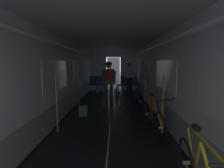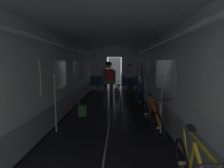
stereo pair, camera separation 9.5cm
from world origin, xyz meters
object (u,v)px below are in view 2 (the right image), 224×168
(person_cyclist_aisle, at_px, (109,79))
(person_standing_near_bench, at_px, (130,76))
(bench_seat_far_left, at_px, (98,83))
(backpack_on_floor, at_px, (82,110))
(bench_seat_far_right, at_px, (130,83))
(bicycle_silver_in_aisle, at_px, (118,96))
(bicycle_orange, at_px, (152,118))
(bicycle_blue, at_px, (138,98))

(person_cyclist_aisle, relative_size, person_standing_near_bench, 1.03)
(bench_seat_far_left, height_order, person_cyclist_aisle, person_cyclist_aisle)
(backpack_on_floor, bearing_deg, person_cyclist_aisle, 53.06)
(bench_seat_far_right, xyz_separation_m, person_standing_near_bench, (0.00, -0.38, 0.41))
(bench_seat_far_left, xyz_separation_m, bench_seat_far_right, (1.80, 0.00, 0.00))
(bench_seat_far_right, bearing_deg, backpack_on_floor, -111.30)
(bicycle_silver_in_aisle, distance_m, person_standing_near_bench, 3.05)
(person_cyclist_aisle, distance_m, bicycle_silver_in_aisle, 0.81)
(bicycle_orange, xyz_separation_m, bicycle_blue, (-0.06, 2.47, 0.00))
(bench_seat_far_right, bearing_deg, bicycle_orange, -88.55)
(bench_seat_far_right, distance_m, person_cyclist_aisle, 3.73)
(bench_seat_far_left, bearing_deg, bench_seat_far_right, 0.00)
(bench_seat_far_left, xyz_separation_m, person_cyclist_aisle, (0.80, -3.55, 0.50))
(bicycle_blue, bearing_deg, backpack_on_floor, -150.55)
(bicycle_blue, height_order, bicycle_silver_in_aisle, bicycle_blue)
(bench_seat_far_left, height_order, bench_seat_far_right, same)
(person_standing_near_bench, bearing_deg, bench_seat_far_left, 168.21)
(bench_seat_far_right, xyz_separation_m, person_cyclist_aisle, (-1.00, -3.55, 0.50))
(person_cyclist_aisle, bearing_deg, bench_seat_far_left, 102.62)
(bench_seat_far_right, xyz_separation_m, backpack_on_floor, (-1.80, -4.61, -0.40))
(bicycle_orange, bearing_deg, bench_seat_far_left, 107.99)
(bench_seat_far_right, height_order, person_standing_near_bench, person_standing_near_bench)
(person_standing_near_bench, distance_m, backpack_on_floor, 4.67)
(person_standing_near_bench, bearing_deg, bicycle_blue, -88.30)
(bicycle_orange, bearing_deg, bicycle_blue, 91.28)
(bench_seat_far_left, height_order, bicycle_orange, same)
(bench_seat_far_left, height_order, person_standing_near_bench, person_standing_near_bench)
(person_cyclist_aisle, bearing_deg, person_standing_near_bench, 72.43)
(bicycle_blue, distance_m, person_cyclist_aisle, 1.30)
(bench_seat_far_left, height_order, backpack_on_floor, bench_seat_far_left)
(bicycle_silver_in_aisle, bearing_deg, person_cyclist_aisle, -141.25)
(bench_seat_far_left, distance_m, person_cyclist_aisle, 3.68)
(bicycle_blue, height_order, person_standing_near_bench, person_standing_near_bench)
(bicycle_silver_in_aisle, xyz_separation_m, backpack_on_floor, (-1.13, -1.32, -0.21))
(person_cyclist_aisle, bearing_deg, bicycle_silver_in_aisle, 38.75)
(bicycle_blue, xyz_separation_m, person_standing_near_bench, (-0.09, 3.16, 0.59))
(person_standing_near_bench, bearing_deg, person_cyclist_aisle, -107.57)
(bench_seat_far_right, relative_size, bicycle_silver_in_aisle, 0.58)
(person_cyclist_aisle, relative_size, bicycle_silver_in_aisle, 1.03)
(bicycle_orange, height_order, bicycle_silver_in_aisle, bicycle_orange)
(bench_seat_far_right, xyz_separation_m, bicycle_orange, (0.15, -6.01, -0.19))
(bicycle_blue, distance_m, person_standing_near_bench, 3.22)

